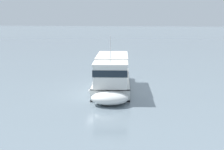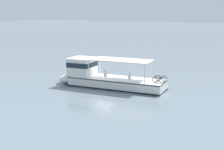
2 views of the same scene
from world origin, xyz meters
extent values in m
plane|color=slate|center=(0.00, 0.00, 0.00)|extent=(400.00, 400.00, 0.00)
cube|color=white|center=(-2.31, 0.65, 0.55)|extent=(11.09, 4.40, 1.10)
ellipsoid|color=white|center=(3.85, 1.35, 0.55)|extent=(2.52, 3.17, 1.01)
cube|color=black|center=(-2.31, 0.65, 0.10)|extent=(11.10, 4.44, 0.16)
cube|color=#2D2D33|center=(-2.31, 0.65, 1.02)|extent=(11.10, 4.46, 0.10)
cube|color=white|center=(2.06, 1.15, 2.05)|extent=(2.89, 3.00, 1.90)
cube|color=#19232D|center=(2.06, 1.15, 2.38)|extent=(2.94, 3.07, 0.56)
cube|color=white|center=(2.06, 1.15, 3.06)|extent=(3.07, 3.17, 0.12)
cube|color=white|center=(-2.76, 0.60, 3.15)|extent=(6.99, 3.68, 0.10)
cylinder|color=silver|center=(0.32, 2.32, 2.10)|extent=(0.08, 0.08, 2.00)
cylinder|color=silver|center=(0.63, -0.38, 2.10)|extent=(0.08, 0.08, 2.00)
cylinder|color=silver|center=(-6.14, 1.58, 2.10)|extent=(0.08, 0.08, 2.00)
cylinder|color=silver|center=(-5.83, -1.12, 2.10)|extent=(0.08, 0.08, 2.00)
cylinder|color=silver|center=(2.36, 1.18, 4.22)|extent=(0.06, 0.06, 2.20)
sphere|color=white|center=(1.27, -0.73, 0.50)|extent=(0.36, 0.36, 0.36)
sphere|color=white|center=(-2.01, -1.11, 0.50)|extent=(0.36, 0.36, 0.36)
sphere|color=white|center=(-5.09, -1.46, 0.50)|extent=(0.36, 0.36, 0.36)
torus|color=black|center=(-6.88, 0.58, 1.43)|extent=(0.66, 0.13, 0.66)
torus|color=black|center=(-7.58, 0.50, 1.43)|extent=(0.66, 0.13, 0.66)
cylinder|color=maroon|center=(-7.23, 0.54, 1.55)|extent=(0.70, 0.14, 0.06)
torus|color=black|center=(-6.78, -0.31, 1.43)|extent=(0.66, 0.13, 0.66)
torus|color=black|center=(-7.48, -0.39, 1.43)|extent=(0.66, 0.13, 0.66)
cylinder|color=#1E478C|center=(-7.13, -0.35, 1.55)|extent=(0.70, 0.14, 0.06)
cube|color=white|center=(-4.35, 1.51, 1.56)|extent=(0.25, 0.34, 0.52)
sphere|color=beige|center=(-4.35, 1.51, 1.93)|extent=(0.20, 0.20, 0.20)
cube|color=white|center=(-1.39, 1.59, 1.56)|extent=(0.25, 0.34, 0.52)
sphere|color=beige|center=(-1.39, 1.59, 1.93)|extent=(0.20, 0.20, 0.20)
camera|label=1|loc=(28.90, 5.23, 6.87)|focal=53.66mm
camera|label=2|loc=(-19.55, 30.29, 8.43)|focal=50.73mm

